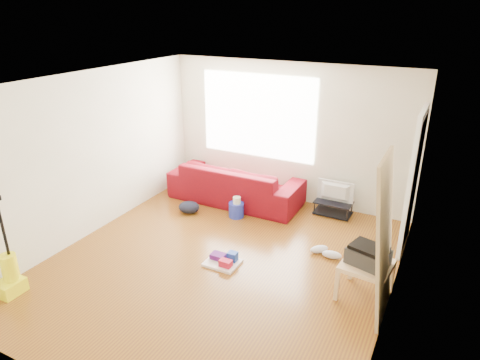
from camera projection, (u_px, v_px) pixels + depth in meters
The scene contains 13 objects.
room at pixel (229, 178), 5.63m from camera, with size 4.51×5.01×2.51m.
sofa at pixel (236, 200), 7.94m from camera, with size 2.42×0.94×0.71m, color #570713.
tv_stand at pixel (333, 208), 7.37m from camera, with size 0.64×0.37×0.24m.
tv at pixel (334, 192), 7.26m from camera, with size 0.63×0.08×0.36m, color black.
side_table at pixel (366, 269), 5.18m from camera, with size 0.62×0.62×0.47m.
printer at pixel (368, 255), 5.11m from camera, with size 0.53×0.46×0.24m.
bucket at pixel (236, 217), 7.34m from camera, with size 0.26×0.26×0.26m, color #2233B8.
toilet_paper at pixel (237, 207), 7.24m from camera, with size 0.13×0.13×0.12m, color white.
cleaning_tray at pixel (224, 261), 5.97m from camera, with size 0.47×0.37×0.17m.
backpack at pixel (189, 212), 7.48m from camera, with size 0.37×0.29×0.20m, color black.
sneakers at pixel (325, 252), 6.17m from camera, with size 0.50×0.28×0.11m.
vacuum at pixel (10, 275), 5.31m from camera, with size 0.28×0.32×1.32m.
door_panel at pixel (374, 311), 5.06m from camera, with size 0.04×0.77×1.94m, color tan.
Camera 1 is at (2.59, -4.43, 3.34)m, focal length 32.00 mm.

